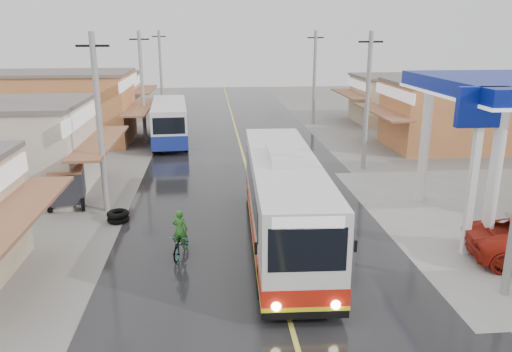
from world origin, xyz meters
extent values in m
plane|color=slate|center=(0.00, 0.00, 0.00)|extent=(120.00, 120.00, 0.00)
cube|color=black|center=(0.00, 15.00, 0.01)|extent=(12.00, 90.00, 0.02)
cube|color=#D8CC4C|center=(0.00, 15.00, 0.02)|extent=(0.15, 90.00, 0.01)
cylinder|color=white|center=(8.00, 9.00, 2.75)|extent=(0.44, 0.44, 5.50)
cylinder|color=white|center=(8.00, 3.00, 2.75)|extent=(0.44, 0.44, 5.50)
cube|color=white|center=(7.20, 3.00, 3.00)|extent=(0.25, 0.25, 6.00)
cube|color=navy|center=(7.20, 3.00, 5.50)|extent=(1.80, 0.30, 1.40)
cube|color=silver|center=(0.60, 4.56, 1.99)|extent=(2.88, 11.78, 2.88)
cube|color=black|center=(0.60, 4.56, 0.46)|extent=(2.90, 11.81, 0.29)
cube|color=red|center=(0.60, 4.56, 0.95)|extent=(2.92, 11.83, 0.54)
cube|color=yellow|center=(0.60, 4.56, 0.62)|extent=(2.93, 11.84, 0.14)
cube|color=black|center=(0.62, 5.04, 2.31)|extent=(2.83, 9.35, 0.98)
cube|color=black|center=(0.37, -1.24, 2.41)|extent=(2.14, 0.20, 1.27)
cube|color=black|center=(0.82, 10.35, 2.41)|extent=(2.14, 0.20, 1.07)
cube|color=white|center=(0.37, -1.24, 3.19)|extent=(1.94, 0.19, 0.34)
cube|color=silver|center=(0.60, 4.56, 3.58)|extent=(1.28, 2.97, 0.29)
cylinder|color=black|center=(-0.63, 0.50, 0.56)|extent=(0.38, 1.08, 1.07)
cylinder|color=black|center=(1.51, 0.42, 0.56)|extent=(0.38, 1.08, 1.07)
cylinder|color=black|center=(-0.33, 8.30, 0.56)|extent=(0.38, 1.08, 1.07)
cylinder|color=black|center=(1.81, 8.22, 0.56)|extent=(0.38, 1.08, 1.07)
sphere|color=#FFF2CC|center=(-0.46, -1.28, 0.75)|extent=(0.28, 0.28, 0.27)
sphere|color=#FFF2CC|center=(1.20, -1.34, 0.75)|extent=(0.28, 0.28, 0.27)
cube|color=black|center=(-0.98, -0.94, 2.36)|extent=(0.08, 0.08, 0.34)
cube|color=black|center=(1.75, -1.04, 2.36)|extent=(0.08, 0.08, 0.34)
cube|color=silver|center=(-5.08, 23.27, 1.74)|extent=(2.94, 9.01, 2.46)
cube|color=navy|center=(-5.08, 23.27, 0.91)|extent=(2.98, 9.05, 0.99)
cube|color=black|center=(-5.08, 23.27, 2.09)|extent=(2.88, 7.53, 0.89)
cube|color=black|center=(-4.80, 18.89, 2.09)|extent=(2.07, 0.25, 1.08)
cylinder|color=black|center=(-5.94, 20.05, 0.51)|extent=(0.36, 1.00, 0.99)
cylinder|color=black|center=(-3.82, 20.19, 0.51)|extent=(0.36, 1.00, 0.99)
cylinder|color=black|center=(-6.35, 26.34, 0.51)|extent=(0.36, 1.00, 0.99)
cylinder|color=black|center=(-4.23, 26.48, 0.51)|extent=(0.36, 1.00, 0.99)
imported|color=black|center=(-3.32, 3.84, 0.45)|extent=(0.98, 1.81, 0.90)
imported|color=#307928|center=(-3.32, 3.64, 1.10)|extent=(0.62, 0.48, 1.51)
cube|color=#26262D|center=(-8.91, 9.89, 1.06)|extent=(1.83, 2.46, 1.45)
cube|color=brown|center=(-8.91, 9.89, 1.84)|extent=(1.90, 2.52, 0.11)
cylinder|color=black|center=(-9.54, 8.98, 0.33)|extent=(0.32, 0.69, 0.67)
cylinder|color=black|center=(-9.82, 10.52, 0.33)|extent=(0.32, 0.69, 0.67)
cylinder|color=black|center=(-8.07, 9.03, 0.33)|extent=(0.25, 0.68, 0.67)
torus|color=black|center=(-6.23, 7.50, 0.12)|extent=(0.96, 0.96, 0.24)
torus|color=black|center=(-6.23, 7.50, 0.37)|extent=(0.96, 0.96, 0.24)
camera|label=1|loc=(-2.13, -13.30, 8.06)|focal=35.00mm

